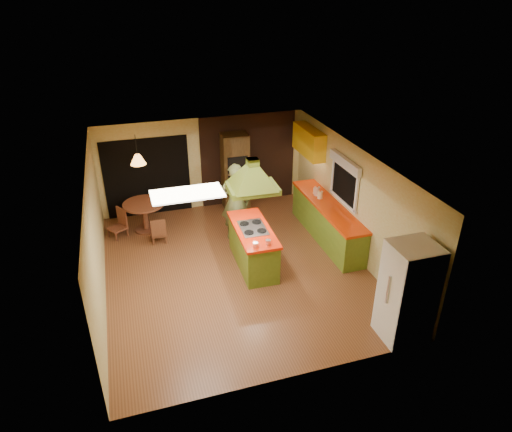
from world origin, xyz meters
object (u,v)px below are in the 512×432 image
object	(u,v)px
dining_table	(145,211)
canister_large	(317,191)
kitchen_island	(253,246)
refrigerator	(408,293)
wall_oven	(235,172)
man	(235,202)

from	to	relation	value
dining_table	canister_large	distance (m)	4.29
kitchen_island	refrigerator	world-z (taller)	refrigerator
kitchen_island	wall_oven	distance (m)	3.00
man	wall_oven	world-z (taller)	wall_oven
dining_table	canister_large	xyz separation A→B (m)	(4.11, -1.14, 0.49)
kitchen_island	man	world-z (taller)	man
refrigerator	dining_table	size ratio (longest dim) A/B	1.83
wall_oven	canister_large	world-z (taller)	wall_oven
wall_oven	canister_large	bearing A→B (deg)	-46.51
refrigerator	dining_table	bearing A→B (deg)	127.56
man	refrigerator	size ratio (longest dim) A/B	1.04
refrigerator	wall_oven	xyz separation A→B (m)	(-1.47, 5.86, 0.12)
canister_large	kitchen_island	bearing A→B (deg)	-150.27
kitchen_island	man	distance (m)	1.37
dining_table	man	bearing A→B (deg)	-25.94
dining_table	canister_large	bearing A→B (deg)	-15.56
dining_table	kitchen_island	bearing A→B (deg)	-47.06
refrigerator	canister_large	bearing A→B (deg)	88.41
refrigerator	wall_oven	bearing A→B (deg)	104.36
man	wall_oven	distance (m)	1.71
refrigerator	wall_oven	distance (m)	6.04
man	refrigerator	xyz separation A→B (m)	(1.91, -4.21, -0.03)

